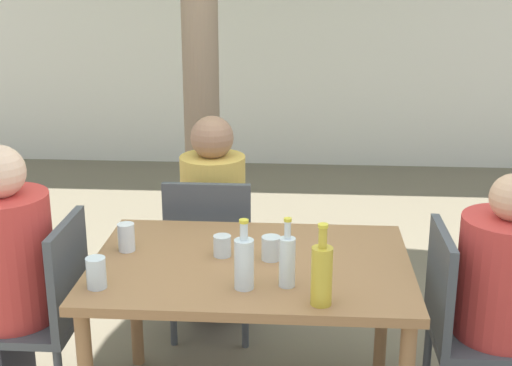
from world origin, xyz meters
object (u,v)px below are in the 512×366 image
Objects in this scene: drinking_glass_0 at (222,246)px; drinking_glass_3 at (96,273)px; patio_chair_1 at (464,320)px; oil_cruet_2 at (322,274)px; water_bottle_1 at (244,262)px; dining_table_front at (251,280)px; person_seated_2 at (216,229)px; drinking_glass_2 at (126,237)px; patio_chair_0 at (46,306)px; water_bottle_0 at (287,260)px; patio_chair_2 at (210,249)px; drinking_glass_1 at (271,248)px.

drinking_glass_3 is at bearing -142.62° from drinking_glass_0.
oil_cruet_2 is (-0.61, -0.37, 0.36)m from patio_chair_1.
water_bottle_1 is 0.33m from drinking_glass_0.
dining_table_front is at bearing 88.28° from water_bottle_1.
person_seated_2 reaches higher than patio_chair_1.
drinking_glass_2 is (-0.83, 0.45, -0.06)m from oil_cruet_2.
patio_chair_0 is 1.13m from water_bottle_0.
patio_chair_1 is at bearing 90.00° from patio_chair_0.
patio_chair_2 is 0.72m from drinking_glass_0.
patio_chair_0 reaches higher than drinking_glass_1.
oil_cruet_2 is 3.45× the size of drinking_glass_0.
drinking_glass_0 is (-0.13, 0.05, 0.13)m from dining_table_front.
patio_chair_2 is 0.74m from drinking_glass_2.
patio_chair_0 is at bearing 180.00° from dining_table_front.
person_seated_2 is 1.45m from oil_cruet_2.
drinking_glass_0 is 0.74× the size of drinking_glass_3.
drinking_glass_0 is at bearing 111.31° from water_bottle_1.
drinking_glass_1 is 0.73m from drinking_glass_3.
water_bottle_1 is 0.64m from drinking_glass_2.
patio_chair_0 is 0.94m from patio_chair_2.
patio_chair_1 is 1.36m from patio_chair_2.
patio_chair_1 is 7.34× the size of drinking_glass_3.
water_bottle_0 reaches higher than drinking_glass_2.
drinking_glass_2 is (-0.42, 0.03, 0.02)m from drinking_glass_0.
person_seated_2 is 1.28m from drinking_glass_3.
patio_chair_2 is at bearing 114.71° from water_bottle_0.
drinking_glass_3 is at bearing 101.11° from patio_chair_1.
water_bottle_1 is at bearing 74.09° from patio_chair_0.
dining_table_front is at bearing 124.83° from water_bottle_0.
drinking_glass_1 is at bearing 117.62° from patio_chair_2.
drinking_glass_2 is at bearing 85.95° from drinking_glass_3.
oil_cruet_2 is at bearing -28.42° from drinking_glass_2.
drinking_glass_0 reaches higher than dining_table_front.
dining_table_front is at bearing 106.02° from person_seated_2.
water_bottle_0 is 0.17m from water_bottle_1.
patio_chair_2 is 8.94× the size of drinking_glass_1.
oil_cruet_2 reaches higher than drinking_glass_2.
patio_chair_1 is (0.90, 0.00, -0.15)m from dining_table_front.
water_bottle_1 is at bearing 105.28° from patio_chair_2.
drinking_glass_1 is at bearing 91.62° from patio_chair_0.
drinking_glass_3 is (-0.73, -0.07, -0.05)m from water_bottle_0.
drinking_glass_3 is at bearing -176.46° from water_bottle_1.
drinking_glass_1 is at bearing 18.72° from dining_table_front.
patio_chair_2 is at bearing 137.65° from patio_chair_0.
patio_chair_1 is 0.85m from water_bottle_0.
patio_chair_1 and patio_chair_2 have the same top height.
oil_cruet_2 is (0.28, -0.37, 0.21)m from dining_table_front.
drinking_glass_0 is (-0.41, 0.42, -0.08)m from oil_cruet_2.
person_seated_2 is at bearing 102.35° from water_bottle_1.
patio_chair_1 is 2.89× the size of oil_cruet_2.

